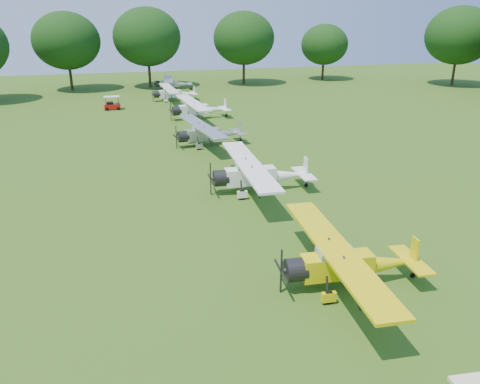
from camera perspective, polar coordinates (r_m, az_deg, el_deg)
The scene contains 9 objects.
ground at distance 29.18m, azimuth 3.50°, elevation -2.82°, with size 160.00×160.00×0.00m, color #2A5314.
tree_belt at distance 28.49m, azimuth 10.76°, elevation 13.11°, with size 137.36×130.27×14.52m.
aircraft_2 at distance 21.93m, azimuth 12.99°, elevation -8.20°, with size 6.85×10.91×2.15m.
aircraft_3 at distance 32.63m, azimuth 2.19°, elevation 2.35°, with size 7.34×11.68×2.30m.
aircraft_4 at distance 44.62m, azimuth -3.93°, elevation 7.28°, with size 6.84×10.85×2.13m.
aircraft_5 at distance 56.36m, azimuth -5.16°, elevation 10.18°, with size 7.14×11.38×2.24m.
aircraft_6 at distance 69.08m, azimuth -8.17°, elevation 11.93°, with size 6.44×10.24×2.02m.
aircraft_7 at distance 79.65m, azimuth -8.31°, elevation 13.08°, with size 6.31×10.03×1.97m.
golf_cart at distance 64.05m, azimuth -15.35°, elevation 10.17°, with size 2.06×1.30×1.73m.
Camera 1 is at (-8.78, -25.24, 11.73)m, focal length 35.00 mm.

